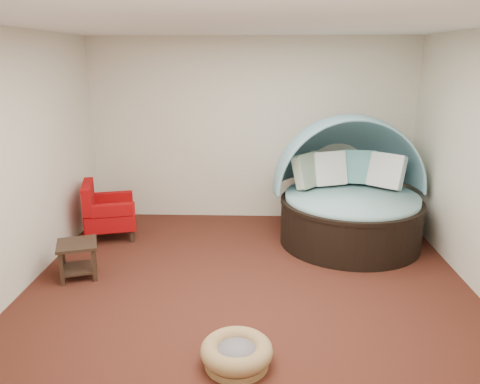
{
  "coord_description": "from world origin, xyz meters",
  "views": [
    {
      "loc": [
        0.07,
        -4.73,
        2.5
      ],
      "look_at": [
        -0.12,
        0.6,
        0.95
      ],
      "focal_mm": 35.0,
      "sensor_mm": 36.0,
      "label": 1
    }
  ],
  "objects_px": {
    "side_table": "(78,255)",
    "canopy_daybed": "(350,184)",
    "red_armchair": "(106,212)",
    "pet_basket": "(237,353)"
  },
  "relations": [
    {
      "from": "side_table",
      "to": "canopy_daybed",
      "type": "bearing_deg",
      "value": 20.81
    },
    {
      "from": "red_armchair",
      "to": "side_table",
      "type": "bearing_deg",
      "value": -103.06
    },
    {
      "from": "side_table",
      "to": "pet_basket",
      "type": "bearing_deg",
      "value": -39.44
    },
    {
      "from": "pet_basket",
      "to": "red_armchair",
      "type": "relative_size",
      "value": 0.75
    },
    {
      "from": "pet_basket",
      "to": "side_table",
      "type": "height_order",
      "value": "side_table"
    },
    {
      "from": "canopy_daybed",
      "to": "pet_basket",
      "type": "xyz_separation_m",
      "value": [
        -1.44,
        -2.86,
        -0.7
      ]
    },
    {
      "from": "red_armchair",
      "to": "side_table",
      "type": "distance_m",
      "value": 1.27
    },
    {
      "from": "canopy_daybed",
      "to": "pet_basket",
      "type": "bearing_deg",
      "value": -121.51
    },
    {
      "from": "pet_basket",
      "to": "side_table",
      "type": "bearing_deg",
      "value": 140.56
    },
    {
      "from": "canopy_daybed",
      "to": "side_table",
      "type": "height_order",
      "value": "canopy_daybed"
    }
  ]
}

